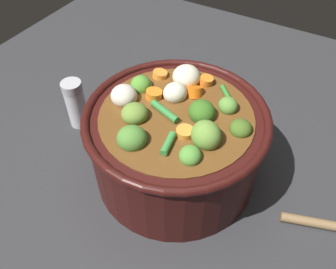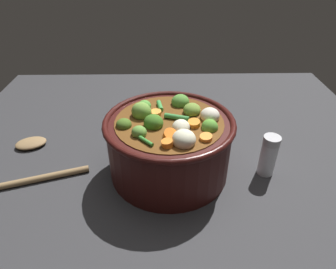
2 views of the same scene
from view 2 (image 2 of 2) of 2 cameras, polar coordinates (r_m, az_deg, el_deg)
The scene contains 4 objects.
ground_plane at distance 0.67m, azimuth 0.20°, elevation -6.78°, with size 1.10×1.10×0.00m, color #2D2D30.
cooking_pot at distance 0.62m, azimuth 0.24°, elevation -1.88°, with size 0.27×0.27×0.16m.
wooden_spoon at distance 0.76m, azimuth -24.81°, elevation -4.21°, with size 0.24×0.22×0.02m.
salt_shaker at distance 0.67m, azimuth 18.59°, elevation -3.78°, with size 0.04×0.04×0.09m.
Camera 2 is at (-0.01, -0.51, 0.43)m, focal length 32.00 mm.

